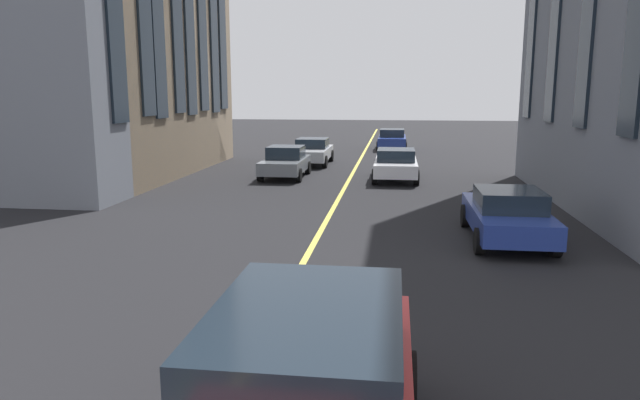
% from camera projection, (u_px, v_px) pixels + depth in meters
% --- Properties ---
extents(lane_centre_line, '(80.00, 0.16, 0.01)m').
position_uv_depth(lane_centre_line, '(339.00, 198.00, 21.04)').
color(lane_centre_line, '#D8C64C').
rests_on(lane_centre_line, ground_plane).
extents(car_blue_trailing, '(4.40, 1.95, 1.37)m').
position_uv_depth(car_blue_trailing, '(507.00, 214.00, 14.90)').
color(car_blue_trailing, navy).
rests_on(car_blue_trailing, ground_plane).
extents(car_red_far, '(4.70, 2.14, 1.88)m').
position_uv_depth(car_red_far, '(307.00, 399.00, 5.42)').
color(car_red_far, '#B21E1E').
rests_on(car_red_far, ground_plane).
extents(car_blue_parked_b, '(4.40, 1.95, 1.37)m').
position_uv_depth(car_blue_parked_b, '(392.00, 139.00, 38.81)').
color(car_blue_parked_b, navy).
rests_on(car_blue_parked_b, ground_plane).
extents(car_grey_oncoming, '(3.90, 1.89, 1.40)m').
position_uv_depth(car_grey_oncoming, '(285.00, 162.00, 26.03)').
color(car_grey_oncoming, slate).
rests_on(car_grey_oncoming, ground_plane).
extents(car_white_mid, '(4.40, 1.95, 1.37)m').
position_uv_depth(car_white_mid, '(396.00, 164.00, 25.31)').
color(car_white_mid, silver).
rests_on(car_white_mid, ground_plane).
extents(car_silver_parked_a, '(4.40, 1.95, 1.37)m').
position_uv_depth(car_silver_parked_a, '(312.00, 151.00, 30.80)').
color(car_silver_parked_a, '#B7BABF').
rests_on(car_silver_parked_a, ground_plane).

